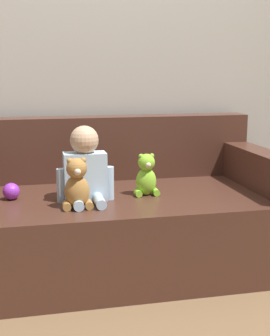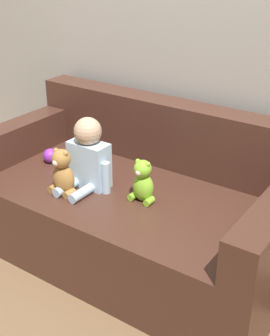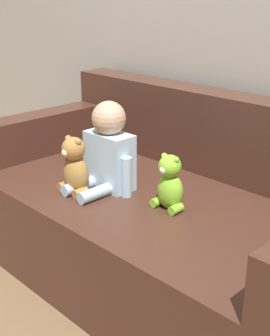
# 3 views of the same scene
# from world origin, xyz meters

# --- Properties ---
(ground_plane) EXTENTS (12.00, 12.00, 0.00)m
(ground_plane) POSITION_xyz_m (0.00, 0.00, 0.00)
(ground_plane) COLOR brown
(wall_back) EXTENTS (8.00, 0.05, 2.60)m
(wall_back) POSITION_xyz_m (0.00, 0.57, 1.30)
(wall_back) COLOR #ADA89E
(wall_back) RESTS_ON ground_plane
(couch) EXTENTS (1.84, 0.97, 0.85)m
(couch) POSITION_xyz_m (0.00, 0.05, 0.30)
(couch) COLOR #47281E
(couch) RESTS_ON ground_plane
(person_baby) EXTENTS (0.31, 0.30, 0.40)m
(person_baby) POSITION_xyz_m (-0.21, -0.11, 0.62)
(person_baby) COLOR silver
(person_baby) RESTS_ON couch
(teddy_bear_brown) EXTENTS (0.15, 0.12, 0.26)m
(teddy_bear_brown) POSITION_xyz_m (-0.27, -0.25, 0.57)
(teddy_bear_brown) COLOR #AD7A3D
(teddy_bear_brown) RESTS_ON couch
(plush_toy_side) EXTENTS (0.14, 0.11, 0.24)m
(plush_toy_side) POSITION_xyz_m (0.13, -0.08, 0.56)
(plush_toy_side) COLOR #8CD133
(plush_toy_side) RESTS_ON couch
(toy_ball) EXTENTS (0.09, 0.09, 0.09)m
(toy_ball) POSITION_xyz_m (-0.60, -0.01, 0.49)
(toy_ball) COLOR purple
(toy_ball) RESTS_ON couch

